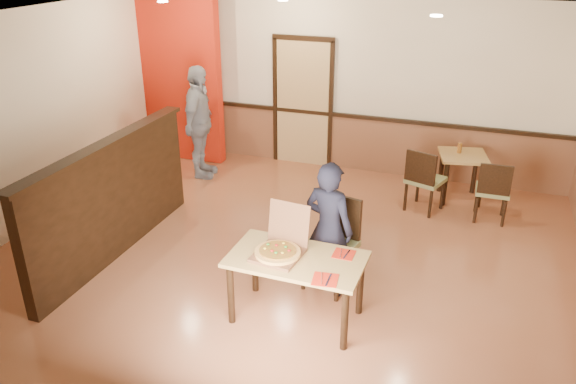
# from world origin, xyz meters

# --- Properties ---
(floor) EXTENTS (7.00, 7.00, 0.00)m
(floor) POSITION_xyz_m (0.00, 0.00, 0.00)
(floor) COLOR #AF6844
(floor) RESTS_ON ground
(ceiling) EXTENTS (7.00, 7.00, 0.00)m
(ceiling) POSITION_xyz_m (0.00, 0.00, 2.80)
(ceiling) COLOR black
(ceiling) RESTS_ON wall_back
(wall_back) EXTENTS (7.00, 0.00, 7.00)m
(wall_back) POSITION_xyz_m (0.00, 3.50, 1.40)
(wall_back) COLOR #FEEEC7
(wall_back) RESTS_ON floor
(wall_left) EXTENTS (0.00, 7.00, 7.00)m
(wall_left) POSITION_xyz_m (-3.50, 0.00, 1.40)
(wall_left) COLOR #FEEEC7
(wall_left) RESTS_ON floor
(wainscot_back) EXTENTS (7.00, 0.04, 0.90)m
(wainscot_back) POSITION_xyz_m (0.00, 3.47, 0.45)
(wainscot_back) COLOR brown
(wainscot_back) RESTS_ON floor
(chair_rail_back) EXTENTS (7.00, 0.06, 0.06)m
(chair_rail_back) POSITION_xyz_m (0.00, 3.45, 0.92)
(chair_rail_back) COLOR black
(chair_rail_back) RESTS_ON wall_back
(back_door) EXTENTS (0.90, 0.06, 2.10)m
(back_door) POSITION_xyz_m (-0.80, 3.46, 1.05)
(back_door) COLOR tan
(back_door) RESTS_ON wall_back
(booth_partition) EXTENTS (0.20, 3.10, 1.44)m
(booth_partition) POSITION_xyz_m (-2.00, -0.20, 0.74)
(booth_partition) COLOR black
(booth_partition) RESTS_ON floor
(red_accent_panel) EXTENTS (1.60, 0.20, 2.78)m
(red_accent_panel) POSITION_xyz_m (-2.90, 3.00, 1.40)
(red_accent_panel) COLOR #B91F0D
(red_accent_panel) RESTS_ON floor
(spot_a) EXTENTS (0.14, 0.14, 0.02)m
(spot_a) POSITION_xyz_m (-2.30, 1.80, 2.78)
(spot_a) COLOR #FFE4B2
(spot_a) RESTS_ON ceiling
(spot_b) EXTENTS (0.14, 0.14, 0.02)m
(spot_b) POSITION_xyz_m (-0.80, 2.50, 2.78)
(spot_b) COLOR #FFE4B2
(spot_b) RESTS_ON ceiling
(spot_c) EXTENTS (0.14, 0.14, 0.02)m
(spot_c) POSITION_xyz_m (1.40, 1.50, 2.78)
(spot_c) COLOR #FFE4B2
(spot_c) RESTS_ON ceiling
(main_table) EXTENTS (1.35, 0.79, 0.72)m
(main_table) POSITION_xyz_m (0.51, -0.73, 0.61)
(main_table) COLOR tan
(main_table) RESTS_ON floor
(diner_chair) EXTENTS (0.61, 0.61, 1.03)m
(diner_chair) POSITION_xyz_m (0.69, 0.02, 0.56)
(diner_chair) COLOR olive
(diner_chair) RESTS_ON floor
(side_chair_left) EXTENTS (0.59, 0.59, 0.93)m
(side_chair_left) POSITION_xyz_m (1.40, 2.20, 0.51)
(side_chair_left) COLOR olive
(side_chair_left) RESTS_ON floor
(side_chair_right) EXTENTS (0.45, 0.45, 0.88)m
(side_chair_right) POSITION_xyz_m (2.32, 2.21, 0.48)
(side_chair_right) COLOR olive
(side_chair_right) RESTS_ON floor
(side_table) EXTENTS (0.78, 0.78, 0.70)m
(side_table) POSITION_xyz_m (1.87, 2.82, 0.53)
(side_table) COLOR tan
(side_table) RESTS_ON floor
(diner) EXTENTS (0.62, 0.48, 1.52)m
(diner) POSITION_xyz_m (0.67, -0.14, 0.76)
(diner) COLOR black
(diner) RESTS_ON floor
(passerby) EXTENTS (0.62, 1.12, 1.81)m
(passerby) POSITION_xyz_m (-2.16, 2.34, 0.90)
(passerby) COLOR gray
(passerby) RESTS_ON floor
(pizza_box) EXTENTS (0.49, 0.56, 0.47)m
(pizza_box) POSITION_xyz_m (0.33, -0.73, 0.77)
(pizza_box) COLOR brown
(pizza_box) RESTS_ON main_table
(pizza) EXTENTS (0.53, 0.53, 0.03)m
(pizza) POSITION_xyz_m (0.33, -0.77, 0.76)
(pizza) COLOR #EDB356
(pizza) RESTS_ON pizza_box
(napkin_near) EXTENTS (0.26, 0.26, 0.01)m
(napkin_near) POSITION_xyz_m (0.88, -1.01, 0.72)
(napkin_near) COLOR red
(napkin_near) RESTS_ON main_table
(napkin_far) EXTENTS (0.21, 0.21, 0.01)m
(napkin_far) POSITION_xyz_m (0.93, -0.51, 0.72)
(napkin_far) COLOR red
(napkin_far) RESTS_ON main_table
(condiment) EXTENTS (0.06, 0.06, 0.15)m
(condiment) POSITION_xyz_m (1.80, 2.87, 0.78)
(condiment) COLOR brown
(condiment) RESTS_ON side_table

